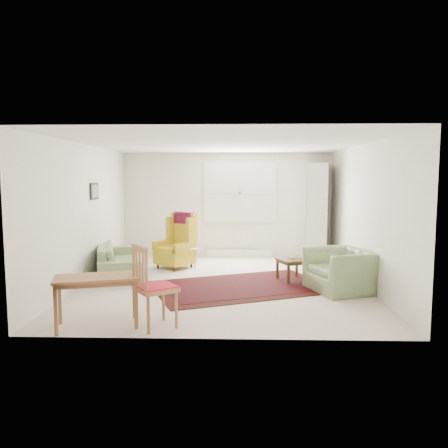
{
  "coord_description": "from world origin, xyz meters",
  "views": [
    {
      "loc": [
        0.24,
        -7.74,
        1.9
      ],
      "look_at": [
        0.0,
        0.3,
        1.05
      ],
      "focal_mm": 35.0,
      "sensor_mm": 36.0,
      "label": 1
    }
  ],
  "objects_px": {
    "coffee_table": "(293,270)",
    "cabinet": "(318,213)",
    "sofa": "(119,253)",
    "stool": "(190,258)",
    "desk_chair": "(156,286)",
    "wingback_chair": "(174,241)",
    "desk": "(97,301)",
    "armchair": "(342,266)"
  },
  "relations": [
    {
      "from": "sofa",
      "to": "armchair",
      "type": "distance_m",
      "value": 4.27
    },
    {
      "from": "cabinet",
      "to": "desk",
      "type": "distance_m",
      "value": 5.94
    },
    {
      "from": "desk",
      "to": "desk_chair",
      "type": "xyz_separation_m",
      "value": [
        0.76,
        0.0,
        0.21
      ]
    },
    {
      "from": "armchair",
      "to": "desk",
      "type": "xyz_separation_m",
      "value": [
        -3.55,
        -1.89,
        -0.09
      ]
    },
    {
      "from": "stool",
      "to": "desk",
      "type": "xyz_separation_m",
      "value": [
        -0.79,
        -3.68,
        0.11
      ]
    },
    {
      "from": "coffee_table",
      "to": "cabinet",
      "type": "height_order",
      "value": "cabinet"
    },
    {
      "from": "sofa",
      "to": "coffee_table",
      "type": "relative_size",
      "value": 4.1
    },
    {
      "from": "wingback_chair",
      "to": "coffee_table",
      "type": "distance_m",
      "value": 2.61
    },
    {
      "from": "armchair",
      "to": "coffee_table",
      "type": "bearing_deg",
      "value": -154.73
    },
    {
      "from": "sofa",
      "to": "stool",
      "type": "distance_m",
      "value": 1.49
    },
    {
      "from": "coffee_table",
      "to": "stool",
      "type": "xyz_separation_m",
      "value": [
        -2.03,
        1.06,
        0.01
      ]
    },
    {
      "from": "wingback_chair",
      "to": "stool",
      "type": "height_order",
      "value": "wingback_chair"
    },
    {
      "from": "wingback_chair",
      "to": "stool",
      "type": "distance_m",
      "value": 0.49
    },
    {
      "from": "cabinet",
      "to": "desk_chair",
      "type": "height_order",
      "value": "cabinet"
    },
    {
      "from": "sofa",
      "to": "desk",
      "type": "relative_size",
      "value": 1.98
    },
    {
      "from": "stool",
      "to": "desk",
      "type": "height_order",
      "value": "desk"
    },
    {
      "from": "coffee_table",
      "to": "stool",
      "type": "relative_size",
      "value": 1.14
    },
    {
      "from": "desk_chair",
      "to": "wingback_chair",
      "type": "bearing_deg",
      "value": -30.18
    },
    {
      "from": "cabinet",
      "to": "desk_chair",
      "type": "relative_size",
      "value": 2.08
    },
    {
      "from": "wingback_chair",
      "to": "stool",
      "type": "xyz_separation_m",
      "value": [
        0.32,
        0.01,
        -0.37
      ]
    },
    {
      "from": "sofa",
      "to": "stool",
      "type": "relative_size",
      "value": 4.68
    },
    {
      "from": "desk",
      "to": "coffee_table",
      "type": "bearing_deg",
      "value": 42.87
    },
    {
      "from": "wingback_chair",
      "to": "cabinet",
      "type": "height_order",
      "value": "cabinet"
    },
    {
      "from": "armchair",
      "to": "wingback_chair",
      "type": "xyz_separation_m",
      "value": [
        -3.08,
        1.79,
        0.17
      ]
    },
    {
      "from": "wingback_chair",
      "to": "desk_chair",
      "type": "xyz_separation_m",
      "value": [
        0.29,
        -3.68,
        -0.05
      ]
    },
    {
      "from": "coffee_table",
      "to": "armchair",
      "type": "bearing_deg",
      "value": -45.32
    },
    {
      "from": "sofa",
      "to": "cabinet",
      "type": "height_order",
      "value": "cabinet"
    },
    {
      "from": "wingback_chair",
      "to": "cabinet",
      "type": "xyz_separation_m",
      "value": [
        3.18,
        0.95,
        0.53
      ]
    },
    {
      "from": "cabinet",
      "to": "desk_chair",
      "type": "distance_m",
      "value": 5.49
    },
    {
      "from": "cabinet",
      "to": "coffee_table",
      "type": "bearing_deg",
      "value": -98.13
    },
    {
      "from": "armchair",
      "to": "sofa",
      "type": "bearing_deg",
      "value": -125.44
    },
    {
      "from": "sofa",
      "to": "stool",
      "type": "xyz_separation_m",
      "value": [
        1.35,
        0.61,
        -0.19
      ]
    },
    {
      "from": "sofa",
      "to": "coffee_table",
      "type": "height_order",
      "value": "sofa"
    },
    {
      "from": "sofa",
      "to": "cabinet",
      "type": "xyz_separation_m",
      "value": [
        4.2,
        1.56,
        0.7
      ]
    },
    {
      "from": "coffee_table",
      "to": "desk_chair",
      "type": "xyz_separation_m",
      "value": [
        -2.07,
        -2.62,
        0.33
      ]
    },
    {
      "from": "stool",
      "to": "cabinet",
      "type": "bearing_deg",
      "value": 18.34
    },
    {
      "from": "sofa",
      "to": "desk",
      "type": "height_order",
      "value": "sofa"
    },
    {
      "from": "sofa",
      "to": "armchair",
      "type": "xyz_separation_m",
      "value": [
        4.11,
        -1.18,
        0.01
      ]
    },
    {
      "from": "desk_chair",
      "to": "stool",
      "type": "bearing_deg",
      "value": -35.2
    },
    {
      "from": "desk_chair",
      "to": "sofa",
      "type": "bearing_deg",
      "value": -11.53
    },
    {
      "from": "desk",
      "to": "sofa",
      "type": "bearing_deg",
      "value": 100.23
    },
    {
      "from": "cabinet",
      "to": "desk_chair",
      "type": "xyz_separation_m",
      "value": [
        -2.89,
        -4.63,
        -0.58
      ]
    }
  ]
}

